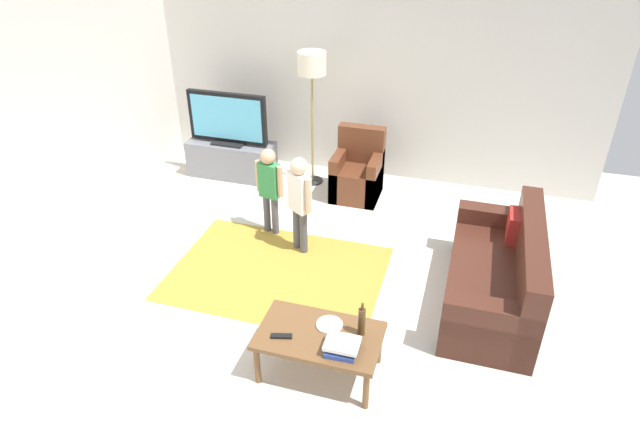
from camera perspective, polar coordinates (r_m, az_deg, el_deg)
name	(u,v)px	position (r m, az deg, el deg)	size (l,w,h in m)	color
ground	(303,300)	(5.48, -1.83, -8.95)	(7.80, 7.80, 0.00)	beige
wall_back	(373,78)	(7.43, 5.50, 13.86)	(6.00, 0.12, 2.70)	silver
wall_left	(15,138)	(6.29, -29.16, 6.84)	(0.12, 6.00, 2.70)	silver
area_rug	(277,273)	(5.83, -4.47, -6.15)	(2.20, 1.60, 0.01)	#B28C33
tv_stand	(232,160)	(7.75, -9.17, 5.56)	(1.20, 0.44, 0.50)	slate
tv	(227,119)	(7.50, -9.62, 9.67)	(1.10, 0.28, 0.71)	black
couch	(500,278)	(5.54, 18.26, -6.44)	(0.80, 1.80, 0.86)	#472319
armchair	(358,174)	(7.14, 3.95, 4.10)	(0.60, 0.60, 0.90)	brown
floor_lamp	(312,71)	(7.02, -0.86, 14.64)	(0.36, 0.36, 1.78)	#262626
child_near_tv	(269,184)	(6.19, -5.29, 3.10)	(0.35, 0.17, 1.06)	#4C4C59
child_center	(299,196)	(5.82, -2.15, 1.78)	(0.33, 0.24, 1.13)	#4C4C59
coffee_table	(319,338)	(4.53, -0.06, -12.89)	(1.00, 0.60, 0.42)	brown
book_stack	(342,346)	(4.34, 2.31, -13.60)	(0.27, 0.25, 0.10)	#334CA5
bottle	(362,321)	(4.43, 4.36, -11.13)	(0.06, 0.06, 0.31)	#4C3319
tv_remote	(281,336)	(4.48, -4.04, -12.62)	(0.17, 0.05, 0.02)	black
plate	(329,325)	(4.57, 0.99, -11.50)	(0.22, 0.22, 0.02)	white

